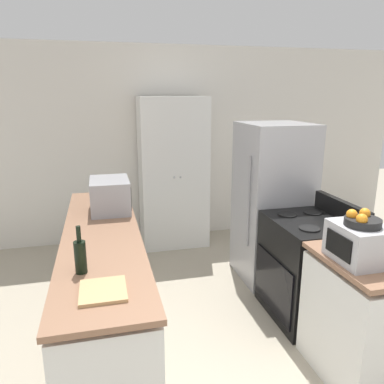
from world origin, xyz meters
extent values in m
cube|color=silver|center=(0.00, 3.56, 1.30)|extent=(7.00, 0.06, 2.60)
cube|color=silver|center=(-0.88, 1.40, 0.42)|extent=(0.58, 2.55, 0.84)
cube|color=#896047|center=(-0.88, 1.40, 0.89)|extent=(0.60, 2.60, 0.04)
cube|color=silver|center=(0.88, 0.47, 0.42)|extent=(0.58, 0.73, 0.84)
cube|color=#896047|center=(0.88, 0.47, 0.89)|extent=(0.60, 0.74, 0.04)
cube|color=silver|center=(0.06, 3.24, 0.98)|extent=(0.86, 0.54, 1.95)
sphere|color=#B2B2B7|center=(0.02, 2.95, 0.98)|extent=(0.03, 0.03, 0.03)
sphere|color=#B2B2B7|center=(0.10, 2.95, 0.98)|extent=(0.03, 0.03, 0.03)
cube|color=black|center=(0.90, 1.25, 0.46)|extent=(0.64, 0.78, 0.91)
cube|color=black|center=(0.57, 1.25, 0.34)|extent=(0.02, 0.69, 0.50)
cube|color=black|center=(1.19, 1.25, 0.99)|extent=(0.06, 0.75, 0.16)
cylinder|color=black|center=(0.77, 1.07, 0.92)|extent=(0.17, 0.17, 0.01)
cylinder|color=black|center=(0.77, 1.44, 0.92)|extent=(0.17, 0.17, 0.01)
cylinder|color=black|center=(1.03, 1.07, 0.92)|extent=(0.17, 0.17, 0.01)
cylinder|color=black|center=(1.03, 1.44, 0.92)|extent=(0.17, 0.17, 0.01)
cube|color=#A3A3A8|center=(0.92, 2.05, 0.85)|extent=(0.67, 0.73, 1.69)
cylinder|color=gray|center=(0.56, 1.85, 0.93)|extent=(0.02, 0.02, 0.93)
cube|color=#939399|center=(-0.78, 1.96, 1.06)|extent=(0.35, 0.48, 0.30)
cube|color=black|center=(-0.60, 1.93, 1.06)|extent=(0.01, 0.30, 0.22)
cylinder|color=black|center=(-1.00, 0.72, 1.01)|extent=(0.07, 0.07, 0.20)
cylinder|color=black|center=(-1.00, 0.72, 1.17)|extent=(0.03, 0.03, 0.10)
cube|color=#B2B2B7|center=(0.77, 0.46, 1.04)|extent=(0.31, 0.37, 0.25)
cube|color=black|center=(0.60, 0.46, 1.04)|extent=(0.01, 0.26, 0.15)
cylinder|color=black|center=(0.75, 0.44, 1.19)|extent=(0.23, 0.23, 0.05)
sphere|color=orange|center=(0.80, 0.49, 1.23)|extent=(0.07, 0.07, 0.07)
sphere|color=orange|center=(0.71, 0.49, 1.23)|extent=(0.07, 0.07, 0.07)
sphere|color=orange|center=(0.71, 0.40, 1.23)|extent=(0.07, 0.07, 0.07)
cube|color=tan|center=(-0.88, 0.44, 0.92)|extent=(0.26, 0.28, 0.02)
camera|label=1|loc=(-0.84, -1.49, 1.98)|focal=35.00mm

